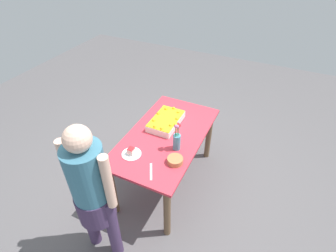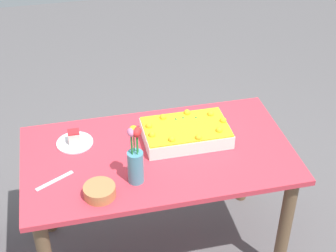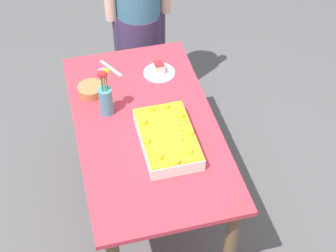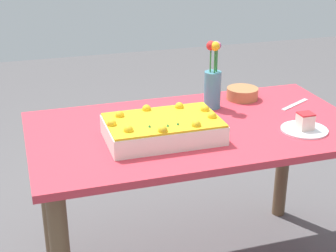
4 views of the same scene
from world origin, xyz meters
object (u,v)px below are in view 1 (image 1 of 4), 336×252
Objects in this scene: sheet_cake at (166,121)px; fruit_bowl at (175,160)px; cake_knife at (151,172)px; person_standing at (92,190)px; serving_plate_with_slice at (131,153)px; flower_vase at (177,139)px.

fruit_bowl is (-0.50, -0.33, -0.02)m from sheet_cake.
cake_knife is (-0.70, -0.19, -0.04)m from sheet_cake.
sheet_cake is 1.17m from person_standing.
person_standing is (-1.16, 0.09, 0.08)m from sheet_cake.
fruit_bowl is 0.80m from person_standing.
serving_plate_with_slice is at bearing -141.44° from cake_knife.
fruit_bowl is at bearing -160.34° from flower_vase.
sheet_cake is 0.59m from serving_plate_with_slice.
person_standing is at bearing -59.19° from cake_knife.
sheet_cake is 2.23× the size of cake_knife.
sheet_cake is 2.34× the size of serving_plate_with_slice.
fruit_bowl is (0.20, -0.15, 0.03)m from cake_knife.
sheet_cake is at bearing -9.29° from serving_plate_with_slice.
fruit_bowl reaches higher than cake_knife.
flower_vase is at bearing -53.96° from serving_plate_with_slice.
person_standing is (-0.85, 0.36, -0.01)m from flower_vase.
cake_knife is 1.35× the size of fruit_bowl.
fruit_bowl is (-0.18, -0.07, -0.10)m from flower_vase.
flower_vase is (0.27, -0.36, 0.11)m from serving_plate_with_slice.
flower_vase is 2.08× the size of fruit_bowl.
fruit_bowl is at bearing -146.13° from sheet_cake.
flower_vase is 0.21× the size of person_standing.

